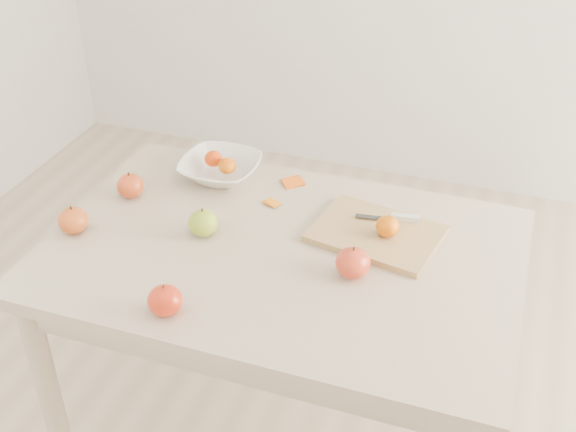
% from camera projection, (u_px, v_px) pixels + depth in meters
% --- Properties ---
extents(table, '(1.20, 0.80, 0.75)m').
position_uv_depth(table, '(282.00, 279.00, 1.89)').
color(table, '#C0B091').
rests_on(table, ground).
extents(cutting_board, '(0.36, 0.29, 0.02)m').
position_uv_depth(cutting_board, '(376.00, 234.00, 1.88)').
color(cutting_board, tan).
rests_on(cutting_board, table).
extents(board_tangerine, '(0.06, 0.06, 0.05)m').
position_uv_depth(board_tangerine, '(388.00, 226.00, 1.84)').
color(board_tangerine, '#D76307').
rests_on(board_tangerine, cutting_board).
extents(fruit_bowl, '(0.23, 0.23, 0.06)m').
position_uv_depth(fruit_bowl, '(220.00, 169.00, 2.12)').
color(fruit_bowl, white).
rests_on(fruit_bowl, table).
extents(bowl_tangerine_near, '(0.05, 0.05, 0.05)m').
position_uv_depth(bowl_tangerine_near, '(213.00, 159.00, 2.12)').
color(bowl_tangerine_near, '#E34308').
rests_on(bowl_tangerine_near, fruit_bowl).
extents(bowl_tangerine_far, '(0.05, 0.05, 0.05)m').
position_uv_depth(bowl_tangerine_far, '(227.00, 166.00, 2.09)').
color(bowl_tangerine_far, '#CB6107').
rests_on(bowl_tangerine_far, fruit_bowl).
extents(orange_peel_a, '(0.07, 0.07, 0.01)m').
position_uv_depth(orange_peel_a, '(293.00, 183.00, 2.10)').
color(orange_peel_a, '#D5530F').
rests_on(orange_peel_a, table).
extents(orange_peel_b, '(0.05, 0.05, 0.01)m').
position_uv_depth(orange_peel_b, '(272.00, 203.00, 2.01)').
color(orange_peel_b, orange).
rests_on(orange_peel_b, table).
extents(paring_knife, '(0.17, 0.05, 0.01)m').
position_uv_depth(paring_knife, '(400.00, 218.00, 1.91)').
color(paring_knife, silver).
rests_on(paring_knife, cutting_board).
extents(apple_green, '(0.08, 0.08, 0.07)m').
position_uv_depth(apple_green, '(203.00, 223.00, 1.87)').
color(apple_green, '#75A11E').
rests_on(apple_green, table).
extents(apple_red_d, '(0.08, 0.08, 0.07)m').
position_uv_depth(apple_red_d, '(73.00, 220.00, 1.88)').
color(apple_red_d, maroon).
rests_on(apple_red_d, table).
extents(apple_red_b, '(0.08, 0.08, 0.07)m').
position_uv_depth(apple_red_b, '(130.00, 186.00, 2.03)').
color(apple_red_b, maroon).
rests_on(apple_red_b, table).
extents(apple_red_c, '(0.08, 0.08, 0.07)m').
position_uv_depth(apple_red_c, '(165.00, 300.00, 1.61)').
color(apple_red_c, '#A50203').
rests_on(apple_red_c, table).
extents(apple_red_e, '(0.08, 0.08, 0.08)m').
position_uv_depth(apple_red_e, '(353.00, 263.00, 1.73)').
color(apple_red_e, '#A10C18').
rests_on(apple_red_e, table).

